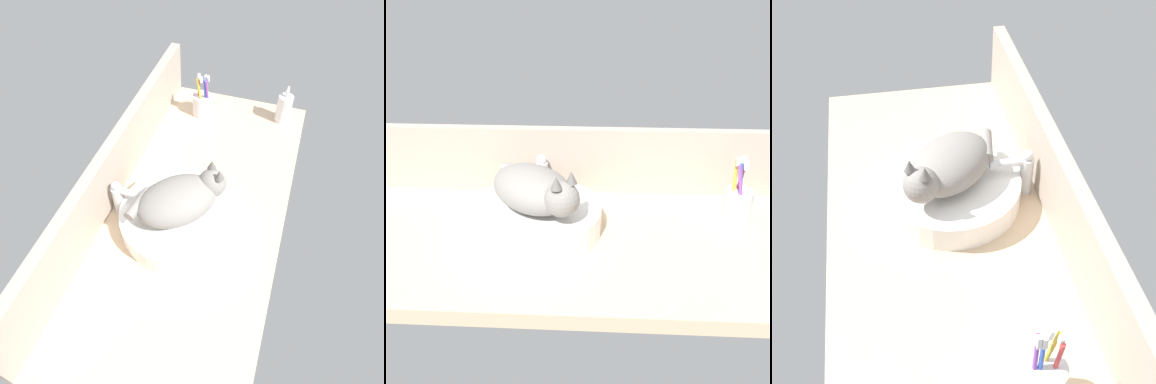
% 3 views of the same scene
% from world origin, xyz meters
% --- Properties ---
extents(ground_plane, '(1.28, 0.59, 0.04)m').
position_xyz_m(ground_plane, '(0.00, 0.00, -0.02)').
color(ground_plane, '#D1B28E').
extents(backsplash_panel, '(1.28, 0.04, 0.20)m').
position_xyz_m(backsplash_panel, '(0.00, 0.28, 0.10)').
color(backsplash_panel, '#AD9E8E').
rests_on(backsplash_panel, ground_plane).
extents(sink_basin, '(0.36, 0.36, 0.07)m').
position_xyz_m(sink_basin, '(-0.07, 0.03, 0.04)').
color(sink_basin, white).
rests_on(sink_basin, ground_plane).
extents(cat, '(0.30, 0.30, 0.14)m').
position_xyz_m(cat, '(-0.06, 0.02, 0.13)').
color(cat, gray).
rests_on(cat, sink_basin).
extents(faucet, '(0.04, 0.12, 0.14)m').
position_xyz_m(faucet, '(-0.08, 0.22, 0.07)').
color(faucet, silver).
rests_on(faucet, ground_plane).
extents(toothbrush_cup, '(0.08, 0.08, 0.19)m').
position_xyz_m(toothbrush_cup, '(0.49, 0.12, 0.05)').
color(toothbrush_cup, silver).
rests_on(toothbrush_cup, ground_plane).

